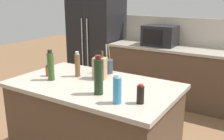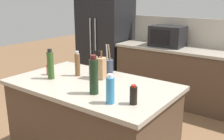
{
  "view_description": "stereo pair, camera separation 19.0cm",
  "coord_description": "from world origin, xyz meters",
  "px_view_note": "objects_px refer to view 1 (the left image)",
  "views": [
    {
      "loc": [
        1.43,
        -1.94,
        1.77
      ],
      "look_at": [
        0.0,
        0.35,
        0.99
      ],
      "focal_mm": 42.0,
      "sensor_mm": 36.0,
      "label": 1
    },
    {
      "loc": [
        1.59,
        -1.83,
        1.77
      ],
      "look_at": [
        0.0,
        0.35,
        0.99
      ],
      "focal_mm": 42.0,
      "sensor_mm": 36.0,
      "label": 2
    }
  ],
  "objects_px": {
    "soy_sauce_bottle": "(140,94)",
    "olive_oil_bottle": "(51,66)",
    "refrigerator": "(97,42)",
    "knife_block": "(100,68)",
    "wine_bottle": "(98,76)",
    "pepper_grinder": "(77,65)",
    "microwave": "(160,36)",
    "spice_jar_paprika": "(48,71)",
    "utensil_crock": "(107,66)",
    "dish_soap_bottle": "(117,90)"
  },
  "relations": [
    {
      "from": "soy_sauce_bottle",
      "to": "olive_oil_bottle",
      "type": "xyz_separation_m",
      "value": [
        -1.02,
        0.06,
        0.07
      ]
    },
    {
      "from": "refrigerator",
      "to": "olive_oil_bottle",
      "type": "relative_size",
      "value": 5.65
    },
    {
      "from": "knife_block",
      "to": "wine_bottle",
      "type": "xyz_separation_m",
      "value": [
        0.24,
        -0.36,
        0.05
      ]
    },
    {
      "from": "pepper_grinder",
      "to": "wine_bottle",
      "type": "bearing_deg",
      "value": -32.31
    },
    {
      "from": "soy_sauce_bottle",
      "to": "refrigerator",
      "type": "bearing_deg",
      "value": 131.34
    },
    {
      "from": "microwave",
      "to": "wine_bottle",
      "type": "height_order",
      "value": "wine_bottle"
    },
    {
      "from": "refrigerator",
      "to": "wine_bottle",
      "type": "relative_size",
      "value": 5.11
    },
    {
      "from": "microwave",
      "to": "spice_jar_paprika",
      "type": "xyz_separation_m",
      "value": [
        -0.33,
        -2.26,
        -0.11
      ]
    },
    {
      "from": "refrigerator",
      "to": "knife_block",
      "type": "xyz_separation_m",
      "value": [
        1.52,
        -2.09,
        0.18
      ]
    },
    {
      "from": "refrigerator",
      "to": "spice_jar_paprika",
      "type": "bearing_deg",
      "value": -66.45
    },
    {
      "from": "knife_block",
      "to": "utensil_crock",
      "type": "relative_size",
      "value": 0.91
    },
    {
      "from": "spice_jar_paprika",
      "to": "pepper_grinder",
      "type": "distance_m",
      "value": 0.32
    },
    {
      "from": "utensil_crock",
      "to": "dish_soap_bottle",
      "type": "xyz_separation_m",
      "value": [
        0.52,
        -0.66,
        0.03
      ]
    },
    {
      "from": "microwave",
      "to": "dish_soap_bottle",
      "type": "bearing_deg",
      "value": -75.25
    },
    {
      "from": "spice_jar_paprika",
      "to": "olive_oil_bottle",
      "type": "relative_size",
      "value": 0.39
    },
    {
      "from": "knife_block",
      "to": "spice_jar_paprika",
      "type": "bearing_deg",
      "value": -171.46
    },
    {
      "from": "wine_bottle",
      "to": "spice_jar_paprika",
      "type": "xyz_separation_m",
      "value": [
        -0.75,
        0.14,
        -0.11
      ]
    },
    {
      "from": "spice_jar_paprika",
      "to": "dish_soap_bottle",
      "type": "xyz_separation_m",
      "value": [
        0.99,
        -0.23,
        0.06
      ]
    },
    {
      "from": "wine_bottle",
      "to": "soy_sauce_bottle",
      "type": "distance_m",
      "value": 0.4
    },
    {
      "from": "knife_block",
      "to": "utensil_crock",
      "type": "bearing_deg",
      "value": 87.56
    },
    {
      "from": "wine_bottle",
      "to": "olive_oil_bottle",
      "type": "relative_size",
      "value": 1.1
    },
    {
      "from": "spice_jar_paprika",
      "to": "soy_sauce_bottle",
      "type": "bearing_deg",
      "value": -6.84
    },
    {
      "from": "knife_block",
      "to": "pepper_grinder",
      "type": "bearing_deg",
      "value": 179.62
    },
    {
      "from": "wine_bottle",
      "to": "knife_block",
      "type": "bearing_deg",
      "value": 123.3
    },
    {
      "from": "knife_block",
      "to": "dish_soap_bottle",
      "type": "height_order",
      "value": "knife_block"
    },
    {
      "from": "utensil_crock",
      "to": "soy_sauce_bottle",
      "type": "xyz_separation_m",
      "value": [
        0.68,
        -0.57,
        -0.01
      ]
    },
    {
      "from": "utensil_crock",
      "to": "spice_jar_paprika",
      "type": "relative_size",
      "value": 2.67
    },
    {
      "from": "refrigerator",
      "to": "olive_oil_bottle",
      "type": "bearing_deg",
      "value": -64.65
    },
    {
      "from": "refrigerator",
      "to": "utensil_crock",
      "type": "xyz_separation_m",
      "value": [
        1.47,
        -1.88,
        0.15
      ]
    },
    {
      "from": "microwave",
      "to": "knife_block",
      "type": "relative_size",
      "value": 1.87
    },
    {
      "from": "pepper_grinder",
      "to": "soy_sauce_bottle",
      "type": "height_order",
      "value": "pepper_grinder"
    },
    {
      "from": "dish_soap_bottle",
      "to": "soy_sauce_bottle",
      "type": "distance_m",
      "value": 0.19
    },
    {
      "from": "soy_sauce_bottle",
      "to": "knife_block",
      "type": "bearing_deg",
      "value": 150.73
    },
    {
      "from": "knife_block",
      "to": "dish_soap_bottle",
      "type": "xyz_separation_m",
      "value": [
        0.47,
        -0.45,
        -0.0
      ]
    },
    {
      "from": "utensil_crock",
      "to": "dish_soap_bottle",
      "type": "relative_size",
      "value": 1.34
    },
    {
      "from": "olive_oil_bottle",
      "to": "soy_sauce_bottle",
      "type": "bearing_deg",
      "value": -3.42
    },
    {
      "from": "dish_soap_bottle",
      "to": "refrigerator",
      "type": "bearing_deg",
      "value": 128.16
    },
    {
      "from": "pepper_grinder",
      "to": "dish_soap_bottle",
      "type": "bearing_deg",
      "value": -28.45
    },
    {
      "from": "dish_soap_bottle",
      "to": "olive_oil_bottle",
      "type": "distance_m",
      "value": 0.88
    },
    {
      "from": "dish_soap_bottle",
      "to": "olive_oil_bottle",
      "type": "relative_size",
      "value": 0.77
    },
    {
      "from": "utensil_crock",
      "to": "olive_oil_bottle",
      "type": "relative_size",
      "value": 1.03
    },
    {
      "from": "dish_soap_bottle",
      "to": "soy_sauce_bottle",
      "type": "height_order",
      "value": "dish_soap_bottle"
    },
    {
      "from": "refrigerator",
      "to": "soy_sauce_bottle",
      "type": "bearing_deg",
      "value": -48.66
    },
    {
      "from": "knife_block",
      "to": "pepper_grinder",
      "type": "height_order",
      "value": "knife_block"
    },
    {
      "from": "utensil_crock",
      "to": "olive_oil_bottle",
      "type": "height_order",
      "value": "utensil_crock"
    },
    {
      "from": "refrigerator",
      "to": "soy_sauce_bottle",
      "type": "height_order",
      "value": "refrigerator"
    },
    {
      "from": "olive_oil_bottle",
      "to": "utensil_crock",
      "type": "bearing_deg",
      "value": 55.62
    },
    {
      "from": "refrigerator",
      "to": "dish_soap_bottle",
      "type": "xyz_separation_m",
      "value": [
        1.99,
        -2.54,
        0.18
      ]
    },
    {
      "from": "wine_bottle",
      "to": "spice_jar_paprika",
      "type": "bearing_deg",
      "value": 169.13
    },
    {
      "from": "wine_bottle",
      "to": "soy_sauce_bottle",
      "type": "bearing_deg",
      "value": 0.94
    }
  ]
}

